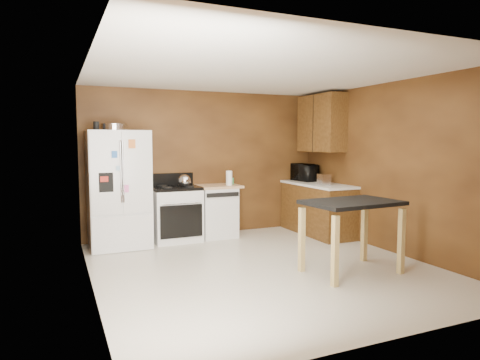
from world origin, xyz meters
TOP-DOWN VIEW (x-y plane):
  - floor at (0.00, 0.00)m, footprint 4.50×4.50m
  - ceiling at (0.00, 0.00)m, footprint 4.50×4.50m
  - wall_back at (0.00, 2.25)m, footprint 4.20×0.00m
  - wall_front at (0.00, -2.25)m, footprint 4.20×0.00m
  - wall_left at (-2.10, 0.00)m, footprint 0.00×4.50m
  - wall_right at (2.10, 0.00)m, footprint 0.00×4.50m
  - roasting_pan at (-1.59, 1.87)m, footprint 0.40×0.40m
  - pen_cup at (-1.86, 1.78)m, footprint 0.08×0.08m
  - kettle at (-0.53, 1.78)m, footprint 0.20×0.20m
  - paper_towel at (0.26, 1.81)m, footprint 0.14×0.14m
  - green_canister at (0.38, 2.01)m, footprint 0.13×0.13m
  - toaster at (1.73, 1.17)m, footprint 0.20×0.28m
  - microwave at (1.83, 1.92)m, footprint 0.40×0.55m
  - refrigerator at (-1.55, 1.86)m, footprint 0.90×0.80m
  - gas_range at (-0.64, 1.92)m, footprint 0.76×0.68m
  - dishwasher at (0.08, 1.95)m, footprint 0.78×0.63m
  - right_cabinets at (1.84, 1.48)m, footprint 0.63×1.58m
  - island at (0.91, -0.62)m, footprint 1.18×0.83m

SIDE VIEW (x-z plane):
  - floor at x=0.00m, z-range 0.00..0.00m
  - dishwasher at x=0.08m, z-range 0.01..0.90m
  - gas_range at x=-0.64m, z-range -0.09..1.01m
  - island at x=0.91m, z-range 0.31..1.21m
  - refrigerator at x=-1.55m, z-range 0.00..1.80m
  - right_cabinets at x=1.84m, z-range -0.32..2.13m
  - green_canister at x=0.38m, z-range 0.89..1.00m
  - toaster at x=1.73m, z-range 0.90..1.08m
  - kettle at x=-0.53m, z-range 0.90..1.10m
  - paper_towel at x=0.26m, z-range 0.89..1.14m
  - microwave at x=1.83m, z-range 0.90..1.19m
  - wall_back at x=0.00m, z-range -0.85..3.35m
  - wall_front at x=0.00m, z-range -0.85..3.35m
  - wall_left at x=-2.10m, z-range -1.00..3.50m
  - wall_right at x=2.10m, z-range -1.00..3.50m
  - roasting_pan at x=-1.59m, z-range 1.80..1.90m
  - pen_cup at x=-1.86m, z-range 1.80..1.93m
  - ceiling at x=0.00m, z-range 2.50..2.50m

